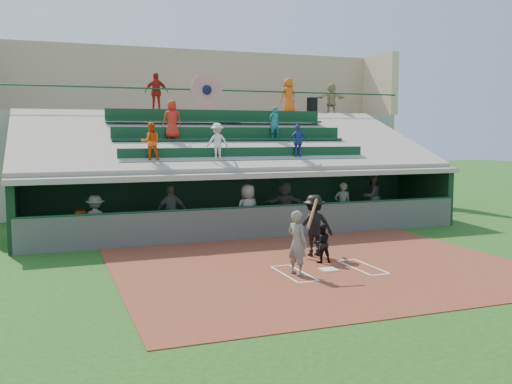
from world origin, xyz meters
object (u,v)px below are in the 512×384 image
object	(u,v)px
batter_at_plate	(297,242)
home_plate	(329,269)
catcher	(322,243)
white_table	(80,232)
trash_bin	(312,106)
water_cooler	(80,216)

from	to	relation	value
batter_at_plate	home_plate	bearing A→B (deg)	7.91
catcher	white_table	bearing A→B (deg)	-33.45
batter_at_plate	trash_bin	distance (m)	14.94
batter_at_plate	trash_bin	bearing A→B (deg)	62.70
home_plate	batter_at_plate	bearing A→B (deg)	-172.09
batter_at_plate	catcher	world-z (taller)	batter_at_plate
home_plate	trash_bin	xyz separation A→B (m)	(5.60, 12.62, 4.97)
water_cooler	trash_bin	xyz separation A→B (m)	(11.55, 6.41, 4.09)
home_plate	trash_bin	size ratio (longest dim) A/B	0.53
catcher	white_table	xyz separation A→B (m)	(-6.22, 5.30, -0.18)
catcher	white_table	distance (m)	8.18
catcher	trash_bin	distance (m)	13.67
batter_at_plate	catcher	xyz separation A→B (m)	(1.21, 1.00, -0.30)
trash_bin	white_table	bearing A→B (deg)	-150.92
catcher	home_plate	bearing A→B (deg)	82.50
catcher	water_cooler	world-z (taller)	catcher
batter_at_plate	trash_bin	size ratio (longest dim) A/B	2.41
home_plate	white_table	bearing A→B (deg)	134.20
water_cooler	trash_bin	distance (m)	13.83
home_plate	water_cooler	xyz separation A→B (m)	(-5.95, 6.20, 0.88)
catcher	white_table	world-z (taller)	catcher
catcher	water_cooler	xyz separation A→B (m)	(-6.18, 5.34, 0.35)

